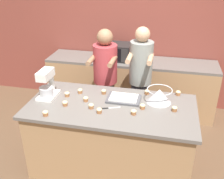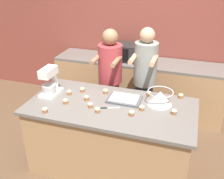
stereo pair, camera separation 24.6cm
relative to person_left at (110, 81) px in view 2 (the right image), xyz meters
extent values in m
plane|color=brown|center=(0.26, -0.76, -0.83)|extent=(16.00, 16.00, 0.00)
cube|color=brown|center=(0.26, 1.08, 0.52)|extent=(10.00, 0.06, 2.70)
cube|color=#A87F56|center=(0.26, -0.76, -0.41)|extent=(1.87, 0.90, 0.85)
cube|color=#66605B|center=(0.26, -0.76, 0.04)|extent=(1.95, 0.96, 0.04)
cube|color=#A87F56|center=(0.26, 0.73, -0.40)|extent=(2.80, 0.60, 0.87)
cube|color=#66605B|center=(0.26, 0.73, 0.06)|extent=(2.80, 0.60, 0.04)
cylinder|color=brown|center=(0.00, 0.00, -0.42)|extent=(0.26, 0.26, 0.83)
cylinder|color=#A8383D|center=(0.00, 0.00, 0.27)|extent=(0.34, 0.34, 0.54)
sphere|color=#936B4C|center=(0.00, 0.00, 0.64)|extent=(0.22, 0.22, 0.22)
cylinder|color=#936B4C|center=(-0.14, -0.17, 0.38)|extent=(0.06, 0.34, 0.06)
cylinder|color=#936B4C|center=(0.14, -0.17, 0.38)|extent=(0.06, 0.34, 0.06)
cylinder|color=#33384C|center=(0.50, 0.00, -0.40)|extent=(0.24, 0.24, 0.86)
cylinder|color=gray|center=(0.50, 0.00, 0.32)|extent=(0.31, 0.31, 0.58)
sphere|color=tan|center=(0.50, 0.00, 0.71)|extent=(0.20, 0.20, 0.20)
cylinder|color=tan|center=(0.37, -0.17, 0.45)|extent=(0.06, 0.34, 0.06)
cylinder|color=tan|center=(0.63, -0.17, 0.45)|extent=(0.06, 0.34, 0.06)
cube|color=white|center=(-0.55, -0.71, 0.07)|extent=(0.20, 0.30, 0.03)
cylinder|color=white|center=(-0.55, -0.60, 0.20)|extent=(0.07, 0.07, 0.22)
cube|color=white|center=(-0.55, -0.73, 0.36)|extent=(0.13, 0.26, 0.10)
cylinder|color=#BCBCC1|center=(-0.55, -0.75, 0.14)|extent=(0.17, 0.17, 0.11)
cone|color=#BCBCC1|center=(0.79, -0.56, 0.14)|extent=(0.29, 0.29, 0.16)
torus|color=#BCBCC1|center=(0.79, -0.56, 0.22)|extent=(0.30, 0.30, 0.01)
cube|color=#4C4C51|center=(0.37, -0.60, 0.07)|extent=(0.40, 0.27, 0.02)
cube|color=white|center=(0.37, -0.60, 0.09)|extent=(0.33, 0.22, 0.02)
cube|color=black|center=(-0.01, 0.73, 0.21)|extent=(0.51, 0.36, 0.26)
cube|color=black|center=(-0.06, 0.55, 0.21)|extent=(0.35, 0.01, 0.21)
cube|color=#2D2D2D|center=(0.17, 0.55, 0.21)|extent=(0.10, 0.01, 0.21)
cube|color=#BCBCC1|center=(0.31, -0.81, 0.06)|extent=(0.14, 0.07, 0.01)
cube|color=black|center=(0.20, -0.85, 0.06)|extent=(0.08, 0.05, 0.01)
cylinder|color=#9E6038|center=(-0.06, -0.73, 0.08)|extent=(0.06, 0.06, 0.03)
ellipsoid|color=beige|center=(-0.06, -0.73, 0.10)|extent=(0.06, 0.06, 0.04)
cylinder|color=#9E6038|center=(0.54, -0.90, 0.08)|extent=(0.06, 0.06, 0.03)
ellipsoid|color=beige|center=(0.54, -0.90, 0.10)|extent=(0.06, 0.06, 0.04)
cylinder|color=#9E6038|center=(0.62, -0.75, 0.08)|extent=(0.06, 0.06, 0.03)
ellipsoid|color=beige|center=(0.62, -0.75, 0.10)|extent=(0.06, 0.06, 0.04)
cylinder|color=#9E6038|center=(0.97, -0.73, 0.08)|extent=(0.06, 0.06, 0.03)
ellipsoid|color=beige|center=(0.97, -0.73, 0.10)|extent=(0.06, 0.06, 0.04)
cylinder|color=#9E6038|center=(-0.32, -0.66, 0.08)|extent=(0.06, 0.06, 0.03)
ellipsoid|color=beige|center=(-0.32, -0.66, 0.10)|extent=(0.06, 0.06, 0.04)
cylinder|color=#9E6038|center=(-0.39, -1.13, 0.08)|extent=(0.06, 0.06, 0.03)
ellipsoid|color=beige|center=(-0.39, -1.13, 0.10)|extent=(0.06, 0.06, 0.04)
cylinder|color=#9E6038|center=(0.63, -0.39, 0.08)|extent=(0.06, 0.06, 0.03)
ellipsoid|color=beige|center=(0.63, -0.39, 0.10)|extent=(0.06, 0.06, 0.04)
cylinder|color=#9E6038|center=(0.10, -0.50, 0.08)|extent=(0.06, 0.06, 0.03)
ellipsoid|color=beige|center=(0.10, -0.50, 0.10)|extent=(0.06, 0.06, 0.04)
cylinder|color=#9E6038|center=(-0.19, -0.54, 0.08)|extent=(0.06, 0.06, 0.03)
ellipsoid|color=beige|center=(-0.19, -0.54, 0.10)|extent=(0.06, 0.06, 0.04)
cylinder|color=#9E6038|center=(1.01, -0.33, 0.08)|extent=(0.06, 0.06, 0.03)
ellipsoid|color=beige|center=(1.01, -0.33, 0.10)|extent=(0.06, 0.06, 0.04)
cylinder|color=#9E6038|center=(0.05, -0.88, 0.08)|extent=(0.06, 0.06, 0.03)
ellipsoid|color=beige|center=(0.05, -0.88, 0.10)|extent=(0.06, 0.06, 0.04)
cylinder|color=#9E6038|center=(0.17, -0.95, 0.08)|extent=(0.06, 0.06, 0.03)
ellipsoid|color=beige|center=(0.17, -0.95, 0.10)|extent=(0.06, 0.06, 0.04)
cylinder|color=#9E6038|center=(-0.26, -0.88, 0.08)|extent=(0.06, 0.06, 0.03)
ellipsoid|color=beige|center=(-0.26, -0.88, 0.10)|extent=(0.06, 0.06, 0.04)
camera|label=1|loc=(0.84, -3.32, 1.58)|focal=42.00mm
camera|label=2|loc=(1.08, -3.26, 1.58)|focal=42.00mm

